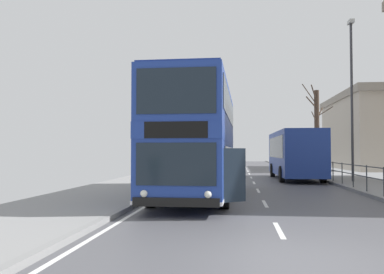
# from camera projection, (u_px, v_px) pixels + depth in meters

# --- Properties ---
(ground) EXTENTS (15.80, 140.00, 0.20)m
(ground) POSITION_uv_depth(u_px,v_px,m) (251.00, 256.00, 6.88)
(ground) COLOR #4E4E53
(double_decker_bus_main) EXTENTS (3.19, 10.81, 4.34)m
(double_decker_bus_main) POSITION_uv_depth(u_px,v_px,m) (198.00, 140.00, 16.23)
(double_decker_bus_main) COLOR navy
(double_decker_bus_main) RESTS_ON ground
(background_bus_far_lane) EXTENTS (2.73, 9.12, 3.09)m
(background_bus_far_lane) POSITION_uv_depth(u_px,v_px,m) (295.00, 153.00, 26.62)
(background_bus_far_lane) COLOR navy
(background_bus_far_lane) RESTS_ON ground
(pedestrian_railing_far_kerb) EXTENTS (0.05, 26.48, 1.09)m
(pedestrian_railing_far_kerb) POSITION_uv_depth(u_px,v_px,m) (375.00, 175.00, 16.17)
(pedestrian_railing_far_kerb) COLOR #2D3338
(pedestrian_railing_far_kerb) RESTS_ON ground
(street_lamp_far_side) EXTENTS (0.28, 0.60, 9.17)m
(street_lamp_far_side) POSITION_uv_depth(u_px,v_px,m) (352.00, 89.00, 23.24)
(street_lamp_far_side) COLOR #38383D
(street_lamp_far_side) RESTS_ON ground
(bare_tree_far_00) EXTENTS (2.74, 2.41, 7.42)m
(bare_tree_far_00) POSITION_uv_depth(u_px,v_px,m) (317.00, 129.00, 35.20)
(bare_tree_far_00) COLOR #423328
(bare_tree_far_00) RESTS_ON ground
(background_building_01) EXTENTS (9.96, 16.61, 7.84)m
(background_building_01) POSITION_uv_depth(u_px,v_px,m) (384.00, 131.00, 43.20)
(background_building_01) COLOR #B2A899
(background_building_01) RESTS_ON ground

